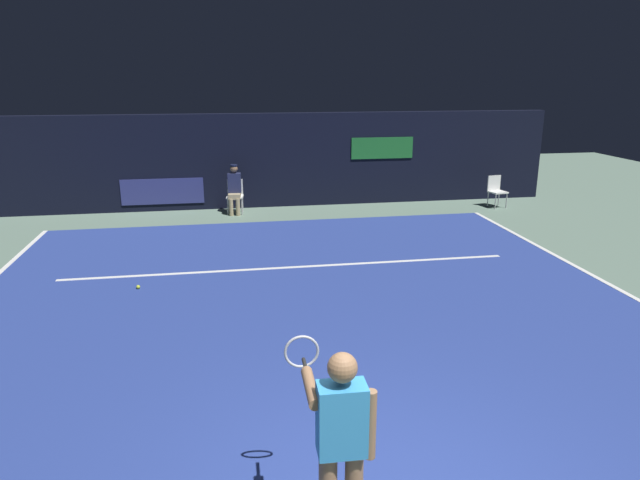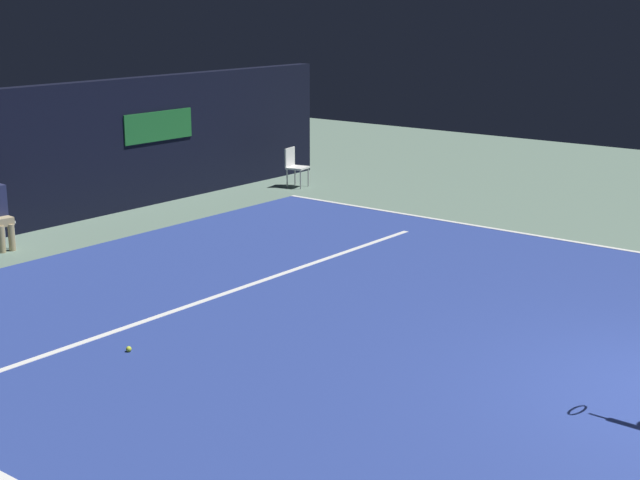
% 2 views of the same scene
% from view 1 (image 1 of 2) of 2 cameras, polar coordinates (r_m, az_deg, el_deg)
% --- Properties ---
extents(ground_plane, '(32.99, 32.99, 0.00)m').
position_cam_1_polar(ground_plane, '(9.26, -1.36, -6.77)').
color(ground_plane, slate).
extents(court_surface, '(11.07, 11.32, 0.01)m').
position_cam_1_polar(court_surface, '(9.26, -1.36, -6.73)').
color(court_surface, navy).
rests_on(court_surface, ground).
extents(line_sideline_left, '(0.10, 11.32, 0.01)m').
position_cam_1_polar(line_sideline_left, '(11.36, 27.23, -4.12)').
color(line_sideline_left, white).
rests_on(line_sideline_left, court_surface).
extents(line_service, '(8.63, 0.10, 0.01)m').
position_cam_1_polar(line_service, '(11.09, -2.87, -2.75)').
color(line_service, white).
rests_on(line_service, court_surface).
extents(back_wall, '(16.43, 0.33, 2.60)m').
position_cam_1_polar(back_wall, '(16.16, -5.35, 7.91)').
color(back_wall, black).
rests_on(back_wall, ground).
extents(tennis_player, '(0.60, 0.93, 1.73)m').
position_cam_1_polar(tennis_player, '(4.50, 2.05, -19.52)').
color(tennis_player, '#8C6647').
rests_on(tennis_player, ground).
extents(line_judge_on_chair, '(0.48, 0.56, 1.32)m').
position_cam_1_polar(line_judge_on_chair, '(15.45, -8.54, 5.11)').
color(line_judge_on_chair, white).
rests_on(line_judge_on_chair, ground).
extents(courtside_chair_near, '(0.51, 0.49, 0.88)m').
position_cam_1_polar(courtside_chair_near, '(16.86, 17.21, 4.85)').
color(courtside_chair_near, white).
rests_on(courtside_chair_near, ground).
extents(tennis_ball, '(0.07, 0.07, 0.07)m').
position_cam_1_polar(tennis_ball, '(10.48, -17.72, -4.49)').
color(tennis_ball, '#CCE033').
rests_on(tennis_ball, court_surface).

